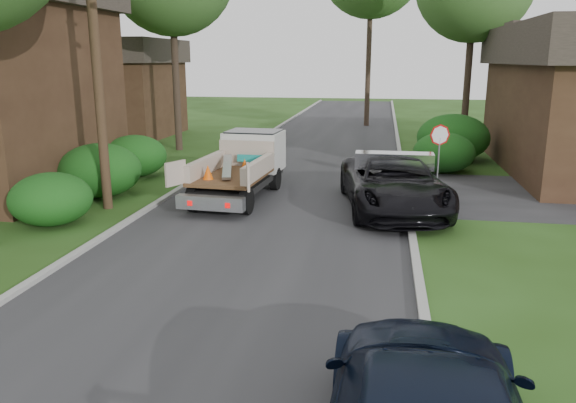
% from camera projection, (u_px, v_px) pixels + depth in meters
% --- Properties ---
extents(ground, '(120.00, 120.00, 0.00)m').
position_uv_depth(ground, '(232.00, 275.00, 12.55)').
color(ground, '#244212').
rests_on(ground, ground).
extents(road, '(8.00, 90.00, 0.02)m').
position_uv_depth(road, '(298.00, 182.00, 22.10)').
color(road, '#28282B').
rests_on(road, ground).
extents(curb_left, '(0.20, 90.00, 0.12)m').
position_uv_depth(curb_left, '(199.00, 177.00, 22.75)').
color(curb_left, '#9E9E99').
rests_on(curb_left, ground).
extents(curb_right, '(0.20, 90.00, 0.12)m').
position_uv_depth(curb_right, '(404.00, 184.00, 21.43)').
color(curb_right, '#9E9E99').
rests_on(curb_right, ground).
extents(stop_sign, '(0.71, 0.32, 2.48)m').
position_uv_depth(stop_sign, '(439.00, 144.00, 19.87)').
color(stop_sign, slate).
rests_on(stop_sign, ground).
extents(utility_pole, '(2.42, 1.25, 10.00)m').
position_uv_depth(utility_pole, '(95.00, 43.00, 16.92)').
color(utility_pole, '#382619').
rests_on(utility_pole, ground).
extents(house_left_far, '(7.56, 7.56, 6.00)m').
position_uv_depth(house_left_far, '(114.00, 87.00, 35.01)').
color(house_left_far, '#392417').
rests_on(house_left_far, ground).
extents(hedge_left_a, '(2.34, 2.34, 1.53)m').
position_uv_depth(hedge_left_a, '(51.00, 199.00, 16.23)').
color(hedge_left_a, '#104714').
rests_on(hedge_left_a, ground).
extents(hedge_left_b, '(2.86, 2.86, 1.87)m').
position_uv_depth(hedge_left_b, '(100.00, 170.00, 19.58)').
color(hedge_left_b, '#104714').
rests_on(hedge_left_b, ground).
extents(hedge_left_c, '(2.60, 2.60, 1.70)m').
position_uv_depth(hedge_left_c, '(135.00, 156.00, 22.99)').
color(hedge_left_c, '#104714').
rests_on(hedge_left_c, ground).
extents(hedge_right_a, '(2.60, 2.60, 1.70)m').
position_uv_depth(hedge_right_a, '(444.00, 153.00, 23.83)').
color(hedge_right_a, '#104714').
rests_on(hedge_right_a, ground).
extents(hedge_right_b, '(3.38, 3.38, 2.21)m').
position_uv_depth(hedge_right_b, '(453.00, 138.00, 26.52)').
color(hedge_right_b, '#104714').
rests_on(hedge_right_b, ground).
extents(flatbed_truck, '(2.72, 5.79, 2.14)m').
position_uv_depth(flatbed_truck, '(246.00, 161.00, 19.96)').
color(flatbed_truck, black).
rests_on(flatbed_truck, ground).
extents(black_pickup, '(3.88, 6.68, 1.75)m').
position_uv_depth(black_pickup, '(393.00, 183.00, 17.78)').
color(black_pickup, black).
rests_on(black_pickup, ground).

